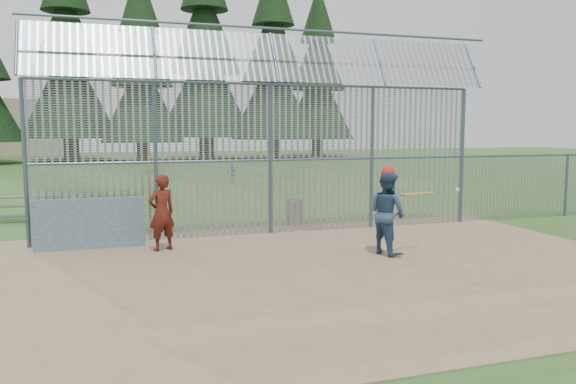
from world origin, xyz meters
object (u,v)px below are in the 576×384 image
object	(u,v)px
dugout_wall	(90,224)
batter	(387,213)
trash_can	(294,212)
onlooker	(162,213)
bleacher	(7,208)

from	to	relation	value
dugout_wall	batter	size ratio (longest dim) A/B	1.34
dugout_wall	trash_can	xyz separation A→B (m)	(5.66, 1.75, -0.24)
onlooker	dugout_wall	bearing A→B (deg)	-45.01
dugout_wall	onlooker	size ratio (longest dim) A/B	1.41
trash_can	bleacher	distance (m)	8.85
batter	trash_can	distance (m)	4.50
dugout_wall	bleacher	xyz separation A→B (m)	(-2.53, 5.11, -0.21)
trash_can	bleacher	xyz separation A→B (m)	(-8.19, 3.36, 0.03)
onlooker	trash_can	size ratio (longest dim) A/B	2.16
batter	bleacher	world-z (taller)	batter
dugout_wall	trash_can	world-z (taller)	dugout_wall
dugout_wall	trash_can	distance (m)	5.93
dugout_wall	onlooker	distance (m)	1.76
batter	trash_can	world-z (taller)	batter
onlooker	trash_can	distance (m)	4.78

